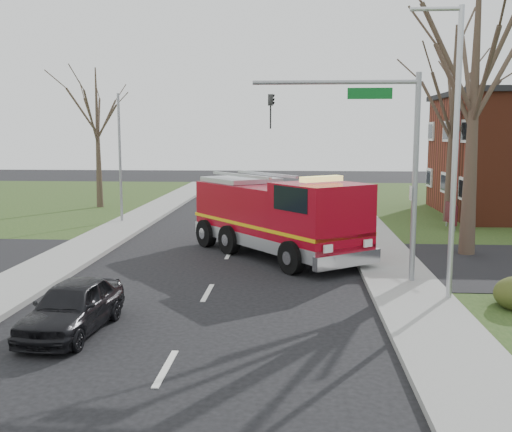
{
  "coord_description": "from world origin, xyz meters",
  "views": [
    {
      "loc": [
        2.7,
        -17.87,
        4.93
      ],
      "look_at": [
        1.3,
        3.05,
        2.0
      ],
      "focal_mm": 42.0,
      "sensor_mm": 36.0,
      "label": 1
    }
  ],
  "objects": [
    {
      "name": "utility_pole_far",
      "position": [
        -6.8,
        14.0,
        3.5
      ],
      "size": [
        0.14,
        0.14,
        7.0
      ],
      "primitive_type": "cylinder",
      "color": "gray",
      "rests_on": "ground"
    },
    {
      "name": "sidewalk_right",
      "position": [
        6.2,
        0.0,
        0.07
      ],
      "size": [
        2.4,
        80.0,
        0.15
      ],
      "primitive_type": "cube",
      "color": "gray",
      "rests_on": "ground"
    },
    {
      "name": "health_center_sign",
      "position": [
        10.5,
        12.5,
        0.88
      ],
      "size": [
        0.12,
        2.0,
        1.4
      ],
      "color": "#410F14",
      "rests_on": "ground"
    },
    {
      "name": "bare_tree_far",
      "position": [
        11.0,
        15.0,
        6.49
      ],
      "size": [
        5.25,
        5.25,
        10.5
      ],
      "color": "#34271F",
      "rests_on": "ground"
    },
    {
      "name": "streetlight_pole",
      "position": [
        7.14,
        -0.5,
        4.55
      ],
      "size": [
        1.48,
        0.16,
        8.4
      ],
      "color": "#B7BABF",
      "rests_on": "ground"
    },
    {
      "name": "fire_engine",
      "position": [
        2.01,
        5.73,
        1.53
      ],
      "size": [
        7.36,
        8.38,
        3.38
      ],
      "rotation": [
        0.0,
        0.0,
        0.66
      ],
      "color": "maroon",
      "rests_on": "ground"
    },
    {
      "name": "traffic_signal_mast",
      "position": [
        5.21,
        1.5,
        4.71
      ],
      "size": [
        5.29,
        0.18,
        6.8
      ],
      "color": "gray",
      "rests_on": "ground"
    },
    {
      "name": "sidewalk_left",
      "position": [
        -6.2,
        0.0,
        0.07
      ],
      "size": [
        2.4,
        80.0,
        0.15
      ],
      "primitive_type": "cube",
      "color": "gray",
      "rests_on": "ground"
    },
    {
      "name": "ground",
      "position": [
        0.0,
        0.0,
        0.0
      ],
      "size": [
        120.0,
        120.0,
        0.0
      ],
      "primitive_type": "plane",
      "color": "black",
      "rests_on": "ground"
    },
    {
      "name": "bare_tree_near",
      "position": [
        9.5,
        6.0,
        7.41
      ],
      "size": [
        6.0,
        6.0,
        12.0
      ],
      "color": "#34271F",
      "rests_on": "ground"
    },
    {
      "name": "parked_car_maroon",
      "position": [
        -2.8,
        -3.86,
        0.66
      ],
      "size": [
        1.84,
        3.97,
        1.32
      ],
      "primitive_type": "imported",
      "rotation": [
        0.0,
        0.0,
        -0.08
      ],
      "color": "black",
      "rests_on": "ground"
    },
    {
      "name": "bare_tree_left",
      "position": [
        -10.0,
        20.0,
        5.56
      ],
      "size": [
        4.5,
        4.5,
        9.0
      ],
      "color": "#34271F",
      "rests_on": "ground"
    }
  ]
}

